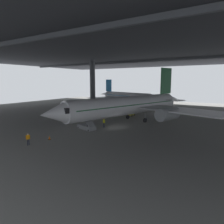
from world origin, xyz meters
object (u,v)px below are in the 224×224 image
at_px(crew_worker_by_stairs, 104,122).
at_px(traffic_cone_orange, 49,138).
at_px(baggage_tug, 131,114).
at_px(boarding_stairs, 86,125).
at_px(crew_worker_near_nose, 28,139).
at_px(airplane_main, 129,105).
at_px(airplane_distant, 126,96).

relative_size(crew_worker_by_stairs, traffic_cone_orange, 2.91).
bearing_deg(baggage_tug, boarding_stairs, -92.02).
bearing_deg(boarding_stairs, traffic_cone_orange, -93.20).
bearing_deg(traffic_cone_orange, crew_worker_near_nose, -95.02).
relative_size(airplane_main, crew_worker_by_stairs, 21.12).
xyz_separation_m(airplane_distant, traffic_cone_orange, (12.00, -46.60, -2.73)).
distance_m(airplane_main, airplane_distant, 32.98).
relative_size(boarding_stairs, traffic_cone_orange, 7.85).
relative_size(crew_worker_by_stairs, airplane_distant, 0.06).
distance_m(crew_worker_by_stairs, traffic_cone_orange, 10.94).
relative_size(airplane_main, traffic_cone_orange, 61.40).
xyz_separation_m(crew_worker_by_stairs, baggage_tug, (-1.46, 14.17, -0.47)).
height_order(airplane_main, airplane_distant, airplane_main).
xyz_separation_m(boarding_stairs, crew_worker_near_nose, (-0.74, -11.34, 0.19)).
bearing_deg(traffic_cone_orange, boarding_stairs, 86.80).
bearing_deg(crew_worker_near_nose, airplane_main, 78.34).
relative_size(traffic_cone_orange, baggage_tug, 0.27).
bearing_deg(baggage_tug, airplane_distant, 120.89).
xyz_separation_m(boarding_stairs, baggage_tug, (0.59, 16.77, -0.21)).
height_order(airplane_main, baggage_tug, airplane_main).
relative_size(crew_worker_near_nose, airplane_distant, 0.06).
distance_m(crew_worker_by_stairs, baggage_tug, 14.25).
height_order(airplane_main, traffic_cone_orange, airplane_main).
distance_m(boarding_stairs, crew_worker_near_nose, 11.37).
bearing_deg(boarding_stairs, airplane_distant, 107.89).
distance_m(boarding_stairs, traffic_cone_orange, 8.05).
height_order(boarding_stairs, crew_worker_near_nose, boarding_stairs).
bearing_deg(boarding_stairs, airplane_main, 69.69).
bearing_deg(airplane_main, crew_worker_near_nose, -101.66).
relative_size(crew_worker_near_nose, traffic_cone_orange, 2.72).
bearing_deg(airplane_distant, baggage_tug, -59.11).
xyz_separation_m(airplane_main, boarding_stairs, (-3.62, -9.77, -2.76)).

